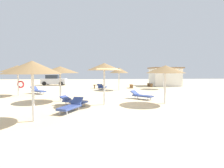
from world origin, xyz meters
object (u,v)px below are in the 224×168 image
object	(u,v)px
bench_0	(131,85)
parasol_4	(165,69)
parasol_5	(164,70)
lounger_3	(71,106)
bench_1	(150,84)
lounger_2	(102,87)
lounger_4	(141,95)
parasol_2	(119,70)
parasol_6	(104,67)
beach_cabana	(165,76)
lounger_0	(73,101)
parasol_1	(18,69)
bench_2	(99,86)
parasol_3	(32,68)
lounger_1	(38,91)
parked_car	(54,80)
parasol_0	(60,70)

from	to	relation	value
bench_0	parasol_4	bearing A→B (deg)	-88.54
parasol_4	parasol_5	distance (m)	11.15
lounger_3	bench_1	bearing A→B (deg)	60.28
parasol_4	lounger_2	world-z (taller)	parasol_4
lounger_2	lounger_4	size ratio (longest dim) A/B	1.08
parasol_5	bench_0	world-z (taller)	parasol_5
lounger_4	parasol_4	bearing A→B (deg)	-60.55
parasol_2	parasol_5	size ratio (longest dim) A/B	1.00
parasol_4	parasol_6	xyz separation A→B (m)	(-4.31, -0.11, 0.16)
parasol_2	bench_1	xyz separation A→B (m)	(5.12, 4.38, -2.07)
beach_cabana	lounger_0	bearing A→B (deg)	-127.67
lounger_3	beach_cabana	bearing A→B (deg)	55.75
parasol_1	lounger_2	xyz separation A→B (m)	(7.93, 5.21, -2.20)
beach_cabana	lounger_3	bearing A→B (deg)	-124.25
parasol_6	bench_2	world-z (taller)	parasol_6
lounger_3	beach_cabana	size ratio (longest dim) A/B	0.43
parasol_3	lounger_4	size ratio (longest dim) A/B	1.53
parasol_3	parasol_6	bearing A→B (deg)	49.27
parasol_4	bench_2	size ratio (longest dim) A/B	1.81
parasol_3	lounger_1	xyz separation A→B (m)	(-3.36, 10.28, -2.14)
beach_cabana	lounger_4	bearing A→B (deg)	-117.38
lounger_1	lounger_3	world-z (taller)	lounger_1
lounger_0	bench_0	world-z (taller)	lounger_0
bench_0	bench_2	world-z (taller)	same
parasol_6	parasol_2	bearing A→B (deg)	78.08
lounger_2	parked_car	bearing A→B (deg)	135.77
parasol_0	bench_2	world-z (taller)	parasol_0
parked_car	bench_1	bearing A→B (deg)	-15.12
parasol_2	bench_1	size ratio (longest dim) A/B	1.80
parasol_6	lounger_3	size ratio (longest dim) A/B	1.44
bench_1	beach_cabana	distance (m)	3.47
lounger_4	parked_car	bearing A→B (deg)	125.30
parasol_0	parasol_2	size ratio (longest dim) A/B	1.04
parasol_6	beach_cabana	bearing A→B (deg)	57.26
lounger_2	beach_cabana	xyz separation A→B (m)	(10.02, 5.31, 1.17)
parasol_3	beach_cabana	size ratio (longest dim) A/B	0.60
parasol_2	lounger_0	bearing A→B (deg)	-113.08
parasol_2	parked_car	distance (m)	13.26
lounger_1	parasol_4	bearing A→B (deg)	-29.82
lounger_0	bench_2	xyz separation A→B (m)	(1.57, 11.90, 0.04)
parasol_0	parked_car	world-z (taller)	parasol_0
parasol_1	lounger_1	world-z (taller)	parasol_1
parked_car	beach_cabana	size ratio (longest dim) A/B	0.89
lounger_4	lounger_2	bearing A→B (deg)	111.57
parasol_5	lounger_2	size ratio (longest dim) A/B	1.41
bench_2	beach_cabana	xyz separation A→B (m)	(10.51, 3.74, 1.15)
parasol_0	parked_car	xyz separation A→B (m)	(-4.73, 16.36, -1.59)
parked_car	lounger_2	bearing A→B (deg)	-44.23
parasol_5	bench_2	distance (m)	8.88
parasol_4	parked_car	size ratio (longest dim) A/B	0.67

